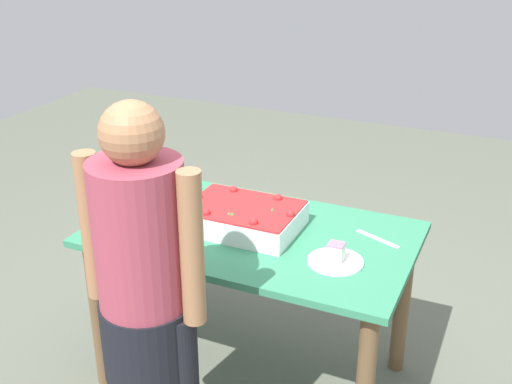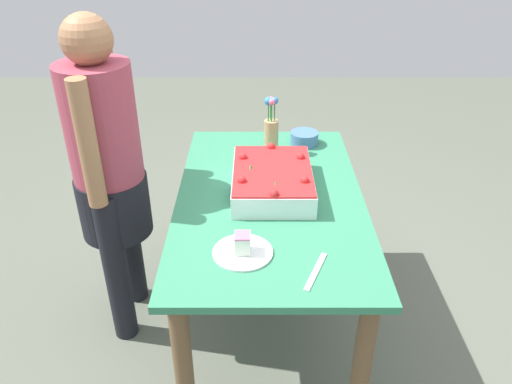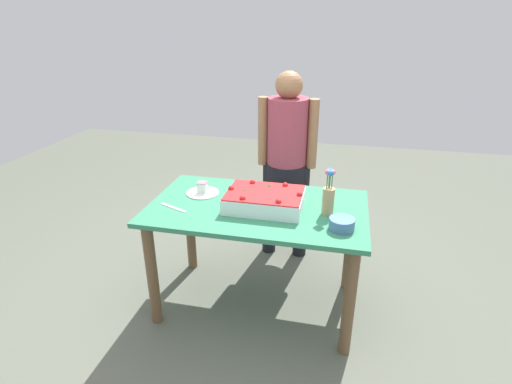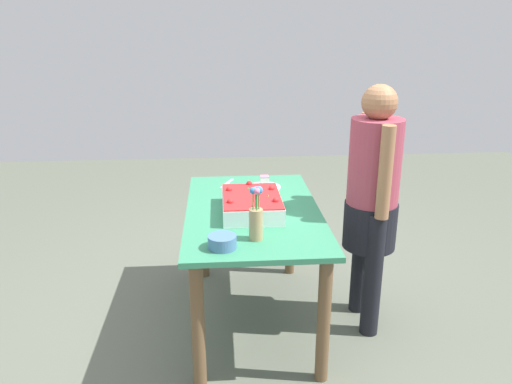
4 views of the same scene
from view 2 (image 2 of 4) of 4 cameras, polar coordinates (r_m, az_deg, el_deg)
name	(u,v)px [view 2 (image 2 of 4)]	position (r m, az deg, el deg)	size (l,w,h in m)	color
ground_plane	(268,323)	(2.60, 1.36, -14.78)	(8.00, 8.00, 0.00)	#5B5F51
dining_table	(270,221)	(2.20, 1.56, -3.32)	(1.35, 0.79, 0.75)	#33805B
sheet_cake	(272,180)	(2.14, 1.87, 1.44)	(0.47, 0.34, 0.13)	white
serving_plate_with_slice	(243,249)	(1.79, -1.53, -6.49)	(0.22, 0.22, 0.08)	white
cake_knife	(316,271)	(1.73, 6.85, -8.96)	(0.21, 0.02, 0.00)	silver
flower_vase	(271,130)	(2.46, 1.75, 7.11)	(0.07, 0.07, 0.29)	tan
fruit_bowl	(304,138)	(2.59, 5.54, 6.16)	(0.14, 0.14, 0.06)	teal
person_standing	(108,166)	(2.24, -16.55, 2.85)	(0.45, 0.31, 1.49)	black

